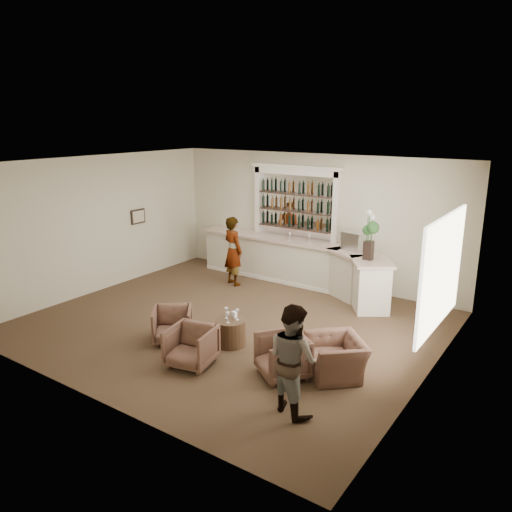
{
  "coord_description": "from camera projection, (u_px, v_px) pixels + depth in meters",
  "views": [
    {
      "loc": [
        5.87,
        -7.67,
        4.12
      ],
      "look_at": [
        -0.0,
        0.9,
        1.26
      ],
      "focal_mm": 35.0,
      "sensor_mm": 36.0,
      "label": 1
    }
  ],
  "objects": [
    {
      "name": "armchair_left",
      "position": [
        172.0,
        325.0,
        9.5
      ],
      "size": [
        1.02,
        1.02,
        0.67
      ],
      "primitive_type": "imported",
      "rotation": [
        0.0,
        0.0,
        0.68
      ],
      "color": "brown",
      "rests_on": "ground"
    },
    {
      "name": "wine_glass_tbl_b",
      "position": [
        237.0,
        315.0,
        9.27
      ],
      "size": [
        0.07,
        0.07,
        0.21
      ],
      "primitive_type": null,
      "color": "white",
      "rests_on": "cocktail_table"
    },
    {
      "name": "wine_glass_tbl_c",
      "position": [
        228.0,
        318.0,
        9.14
      ],
      "size": [
        0.07,
        0.07,
        0.21
      ],
      "primitive_type": null,
      "color": "white",
      "rests_on": "cocktail_table"
    },
    {
      "name": "wine_glass_bar_left",
      "position": [
        290.0,
        237.0,
        12.61
      ],
      "size": [
        0.07,
        0.07,
        0.21
      ],
      "primitive_type": null,
      "color": "white",
      "rests_on": "bar_counter"
    },
    {
      "name": "ground",
      "position": [
        232.0,
        324.0,
        10.39
      ],
      "size": [
        8.0,
        8.0,
        0.0
      ],
      "primitive_type": "plane",
      "color": "brown",
      "rests_on": "ground"
    },
    {
      "name": "guest",
      "position": [
        293.0,
        359.0,
        7.1
      ],
      "size": [
        0.97,
        0.87,
        1.65
      ],
      "primitive_type": "imported",
      "rotation": [
        0.0,
        0.0,
        2.78
      ],
      "color": "gray",
      "rests_on": "ground"
    },
    {
      "name": "wine_glass_tbl_a",
      "position": [
        226.0,
        313.0,
        9.35
      ],
      "size": [
        0.07,
        0.07,
        0.21
      ],
      "primitive_type": null,
      "color": "white",
      "rests_on": "cocktail_table"
    },
    {
      "name": "flower_vase",
      "position": [
        370.0,
        232.0,
        10.79
      ],
      "size": [
        0.29,
        0.29,
        1.1
      ],
      "color": "black",
      "rests_on": "bar_counter"
    },
    {
      "name": "espresso_machine",
      "position": [
        354.0,
        241.0,
        11.73
      ],
      "size": [
        0.55,
        0.48,
        0.43
      ],
      "primitive_type": "cube",
      "rotation": [
        0.0,
        0.0,
        -0.17
      ],
      "color": "#BABABF",
      "rests_on": "bar_counter"
    },
    {
      "name": "room_shell",
      "position": [
        257.0,
        209.0,
        10.25
      ],
      "size": [
        8.04,
        7.02,
        3.32
      ],
      "color": "beige",
      "rests_on": "ground"
    },
    {
      "name": "wine_glass_bar_right",
      "position": [
        309.0,
        239.0,
        12.38
      ],
      "size": [
        0.07,
        0.07,
        0.21
      ],
      "primitive_type": null,
      "color": "white",
      "rests_on": "bar_counter"
    },
    {
      "name": "armchair_center",
      "position": [
        191.0,
        346.0,
        8.56
      ],
      "size": [
        0.89,
        0.9,
        0.7
      ],
      "primitive_type": "imported",
      "rotation": [
        0.0,
        0.0,
        0.2
      ],
      "color": "brown",
      "rests_on": "ground"
    },
    {
      "name": "cocktail_table",
      "position": [
        231.0,
        332.0,
        9.36
      ],
      "size": [
        0.57,
        0.57,
        0.5
      ],
      "primitive_type": "cylinder",
      "color": "#472D1F",
      "rests_on": "ground"
    },
    {
      "name": "armchair_right",
      "position": [
        282.0,
        356.0,
        8.19
      ],
      "size": [
        1.08,
        1.08,
        0.71
      ],
      "primitive_type": "imported",
      "rotation": [
        0.0,
        0.0,
        -0.63
      ],
      "color": "brown",
      "rests_on": "ground"
    },
    {
      "name": "armchair_far",
      "position": [
        336.0,
        357.0,
        8.24
      ],
      "size": [
        1.3,
        1.3,
        0.64
      ],
      "primitive_type": "imported",
      "rotation": [
        0.0,
        0.0,
        -0.8
      ],
      "color": "brown",
      "rests_on": "ground"
    },
    {
      "name": "back_bar_alcove",
      "position": [
        295.0,
        203.0,
        12.84
      ],
      "size": [
        2.64,
        0.25,
        3.0
      ],
      "color": "white",
      "rests_on": "ground"
    },
    {
      "name": "bar_counter",
      "position": [
        297.0,
        263.0,
        12.71
      ],
      "size": [
        5.72,
        1.8,
        1.14
      ],
      "color": "white",
      "rests_on": "ground"
    },
    {
      "name": "napkin_holder",
      "position": [
        234.0,
        315.0,
        9.4
      ],
      "size": [
        0.08,
        0.08,
        0.12
      ],
      "primitive_type": "cube",
      "color": "white",
      "rests_on": "cocktail_table"
    },
    {
      "name": "sommelier",
      "position": [
        233.0,
        251.0,
        12.66
      ],
      "size": [
        0.75,
        0.61,
        1.77
      ],
      "primitive_type": "imported",
      "rotation": [
        0.0,
        0.0,
        2.8
      ],
      "color": "gray",
      "rests_on": "ground"
    }
  ]
}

